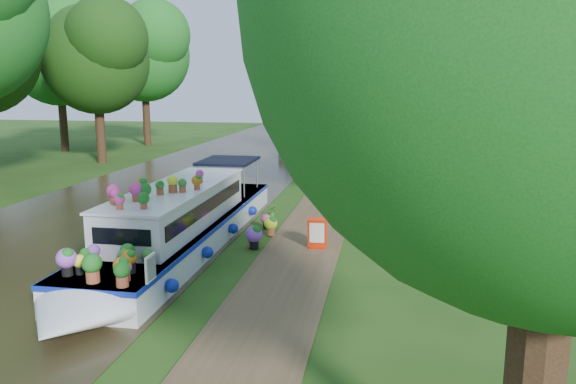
{
  "coord_description": "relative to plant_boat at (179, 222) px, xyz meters",
  "views": [
    {
      "loc": [
        3.53,
        -17.28,
        4.73
      ],
      "look_at": [
        0.43,
        0.15,
        1.3
      ],
      "focal_mm": 35.0,
      "sensor_mm": 36.0,
      "label": 1
    }
  ],
  "objects": [
    {
      "name": "tree_far_d",
      "position": [
        -12.77,
        26.67,
        6.55
      ],
      "size": [
        8.05,
        7.7,
        10.85
      ],
      "color": "black",
      "rests_on": "ground"
    },
    {
      "name": "pedestrian_pink",
      "position": [
        2.75,
        22.41,
        0.1
      ],
      "size": [
        0.67,
        0.45,
        1.84
      ],
      "primitive_type": "imported",
      "rotation": [
        0.0,
        0.0,
        0.01
      ],
      "color": "#DF5C79",
      "rests_on": "towpath"
    },
    {
      "name": "pedestrian_dark",
      "position": [
        4.15,
        22.85,
        0.15
      ],
      "size": [
        1.0,
        0.81,
        1.94
      ],
      "primitive_type": "imported",
      "rotation": [
        0.0,
        0.0,
        -0.09
      ],
      "color": "black",
      "rests_on": "towpath"
    },
    {
      "name": "canal_water",
      "position": [
        -3.75,
        2.57,
        -0.84
      ],
      "size": [
        10.0,
        100.0,
        0.02
      ],
      "primitive_type": "cube",
      "color": "black",
      "rests_on": "ground"
    },
    {
      "name": "tree_near_overhang",
      "position": [
        6.04,
        5.64,
        5.75
      ],
      "size": [
        5.52,
        5.28,
        8.99
      ],
      "color": "black",
      "rests_on": "ground"
    },
    {
      "name": "second_boat",
      "position": [
        0.38,
        21.96,
        -0.29
      ],
      "size": [
        2.52,
        7.3,
        1.39
      ],
      "rotation": [
        0.0,
        0.0,
        -0.08
      ],
      "color": "black",
      "rests_on": "canal_water"
    },
    {
      "name": "tree_far_c",
      "position": [
        -11.27,
        16.66,
        5.67
      ],
      "size": [
        7.13,
        6.82,
        9.59
      ],
      "color": "black",
      "rests_on": "ground"
    },
    {
      "name": "tree_near_far",
      "position": [
        6.23,
        28.66,
        6.2
      ],
      "size": [
        7.59,
        7.26,
        10.3
      ],
      "color": "black",
      "rests_on": "ground"
    },
    {
      "name": "verge_plant",
      "position": [
        1.76,
        4.68,
        -0.66
      ],
      "size": [
        0.38,
        0.34,
        0.39
      ],
      "primitive_type": "imported",
      "rotation": [
        0.0,
        0.0,
        -0.12
      ],
      "color": "#2B671F",
      "rests_on": "ground"
    },
    {
      "name": "tree_far_h",
      "position": [
        -16.77,
        21.66,
        6.28
      ],
      "size": [
        7.82,
        7.48,
        10.49
      ],
      "color": "black",
      "rests_on": "ground"
    },
    {
      "name": "towpath",
      "position": [
        3.45,
        2.57,
        -0.84
      ],
      "size": [
        2.2,
        100.0,
        0.03
      ],
      "primitive_type": "cube",
      "color": "#4D3C24",
      "rests_on": "ground"
    },
    {
      "name": "sandwich_board",
      "position": [
        3.87,
        0.89,
        -0.43
      ],
      "size": [
        0.56,
        0.46,
        0.88
      ],
      "rotation": [
        0.0,
        0.0,
        0.06
      ],
      "color": "#B6290D",
      "rests_on": "towpath"
    },
    {
      "name": "ground",
      "position": [
        2.25,
        2.57,
        -0.85
      ],
      "size": [
        100.0,
        100.0,
        0.0
      ],
      "primitive_type": "plane",
      "color": "#1D3F0F",
      "rests_on": "ground"
    },
    {
      "name": "plant_boat",
      "position": [
        0.0,
        0.0,
        0.0
      ],
      "size": [
        2.29,
        13.52,
        2.3
      ],
      "color": "silver",
      "rests_on": "canal_water"
    },
    {
      "name": "tree_near_mid",
      "position": [
        6.73,
        17.65,
        5.58
      ],
      "size": [
        6.9,
        6.6,
        9.4
      ],
      "color": "black",
      "rests_on": "ground"
    }
  ]
}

